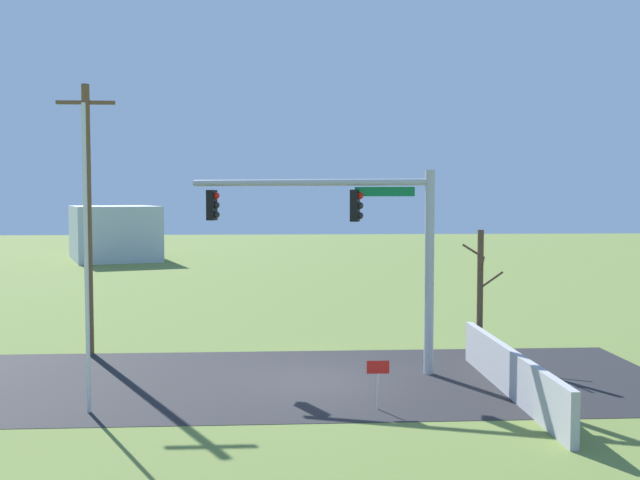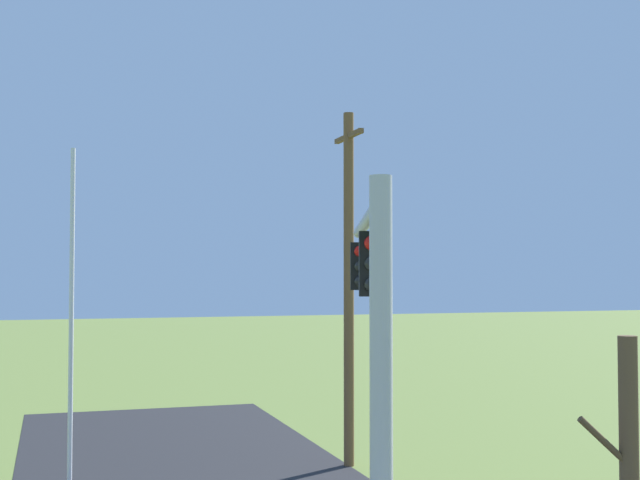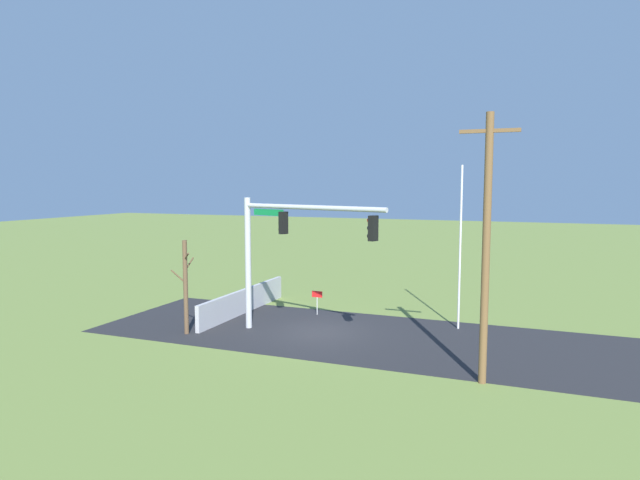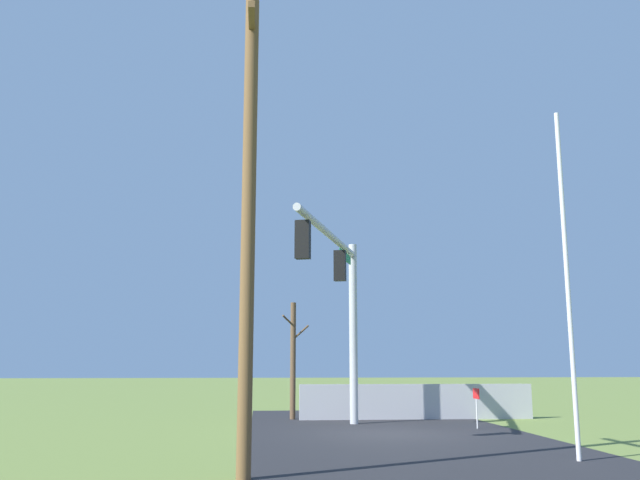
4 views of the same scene
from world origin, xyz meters
name	(u,v)px [view 2 (image 2 of 4)]	position (x,y,z in m)	size (l,w,h in m)	color
signal_mast	(372,312)	(1.26, 1.27, 4.28)	(7.27, 2.56, 6.03)	#B2B5BA
flagpole	(71,325)	(-5.77, -2.78, 3.74)	(0.10, 0.10, 7.49)	silver
utility_pole	(349,281)	(-7.43, 4.00, 4.63)	(1.90, 0.26, 8.93)	brown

